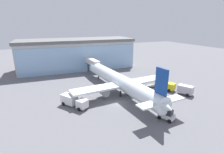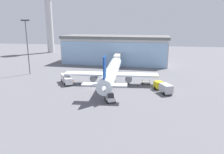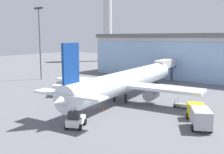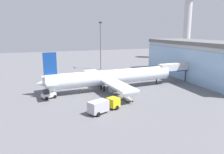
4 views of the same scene
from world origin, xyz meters
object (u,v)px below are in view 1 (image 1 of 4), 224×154
object	(u,v)px
pushback_tug	(167,115)
safety_cone_wingtip	(77,101)
airplane	(120,82)
fuel_truck	(181,89)
jet_bridge	(92,62)
safety_cone_nose	(139,104)
catering_truck	(73,101)
baggage_cart	(150,86)

from	to	relation	value
pushback_tug	safety_cone_wingtip	xyz separation A→B (m)	(-14.99, 16.32, -0.70)
airplane	pushback_tug	world-z (taller)	airplane
airplane	fuel_truck	world-z (taller)	airplane
jet_bridge	pushback_tug	bearing A→B (deg)	-177.68
fuel_truck	safety_cone_wingtip	xyz separation A→B (m)	(-28.26, 6.62, -1.19)
fuel_truck	pushback_tug	size ratio (longest dim) A/B	2.07
safety_cone_nose	jet_bridge	bearing A→B (deg)	93.77
safety_cone_wingtip	jet_bridge	bearing A→B (deg)	63.57
catering_truck	safety_cone_wingtip	xyz separation A→B (m)	(1.43, 2.19, -1.19)
airplane	fuel_truck	bearing A→B (deg)	-117.77
jet_bridge	fuel_truck	xyz separation A→B (m)	(16.84, -29.58, -3.23)
baggage_cart	safety_cone_nose	size ratio (longest dim) A/B	5.15
catering_truck	pushback_tug	xyz separation A→B (m)	(16.42, -14.13, -0.49)
jet_bridge	catering_truck	distance (m)	28.42
jet_bridge	safety_cone_wingtip	size ratio (longest dim) A/B	21.52
jet_bridge	safety_cone_wingtip	world-z (taller)	jet_bridge
baggage_cart	safety_cone_wingtip	bearing A→B (deg)	-176.47
pushback_tug	baggage_cart	bearing A→B (deg)	-49.12
catering_truck	pushback_tug	bearing A→B (deg)	16.48
airplane	safety_cone_wingtip	xyz separation A→B (m)	(-12.55, -0.47, -3.26)
fuel_truck	pushback_tug	bearing A→B (deg)	100.95
baggage_cart	safety_cone_wingtip	world-z (taller)	baggage_cart
fuel_truck	safety_cone_wingtip	distance (m)	29.05
baggage_cart	safety_cone_wingtip	distance (m)	23.45
fuel_truck	airplane	bearing A→B (deg)	40.49
pushback_tug	safety_cone_wingtip	bearing A→B (deg)	19.45
jet_bridge	catering_truck	xyz separation A→B (m)	(-12.84, -25.15, -3.23)
jet_bridge	safety_cone_nose	xyz separation A→B (m)	(2.04, -30.94, -4.42)
safety_cone_nose	airplane	bearing A→B (deg)	96.12
airplane	catering_truck	world-z (taller)	airplane
jet_bridge	safety_cone_nose	distance (m)	31.32
fuel_truck	safety_cone_wingtip	size ratio (longest dim) A/B	13.71
fuel_truck	safety_cone_wingtip	world-z (taller)	fuel_truck
catering_truck	pushback_tug	distance (m)	21.67
catering_truck	baggage_cart	size ratio (longest dim) A/B	2.59
airplane	catering_truck	xyz separation A→B (m)	(-13.98, -2.66, -2.06)
airplane	safety_cone_wingtip	size ratio (longest dim) A/B	71.99
catering_truck	safety_cone_wingtip	size ratio (longest dim) A/B	13.32
baggage_cart	safety_cone_nose	bearing A→B (deg)	-136.93
catering_truck	baggage_cart	world-z (taller)	catering_truck
jet_bridge	safety_cone_wingtip	bearing A→B (deg)	150.68
safety_cone_nose	safety_cone_wingtip	bearing A→B (deg)	149.31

